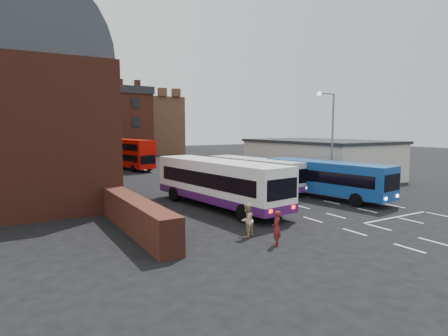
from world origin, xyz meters
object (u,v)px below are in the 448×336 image
bus_white_inbound (255,172)px  street_lamp (330,132)px  bus_red_double (130,154)px  bus_white_outbound (219,180)px  pedestrian_red (276,228)px  bus_blue (326,177)px  pedestrian_beige (247,220)px

bus_white_inbound → street_lamp: street_lamp is taller
bus_red_double → street_lamp: size_ratio=1.19×
bus_white_inbound → bus_white_outbound: bearing=28.3°
bus_white_outbound → street_lamp: size_ratio=1.44×
street_lamp → pedestrian_red: (-13.36, -9.56, -4.41)m
bus_white_inbound → bus_red_double: bearing=-86.0°
bus_white_outbound → bus_blue: 9.30m
pedestrian_red → pedestrian_beige: (-0.48, 1.83, 0.04)m
street_lamp → bus_red_double: bearing=110.3°
bus_white_outbound → pedestrian_beige: bus_white_outbound is taller
street_lamp → pedestrian_beige: (-13.85, -7.72, -4.36)m
bus_white_inbound → pedestrian_beige: 14.62m
bus_red_double → bus_blue: bearing=96.3°
bus_blue → bus_white_outbound: bearing=-17.1°
bus_white_outbound → bus_white_inbound: (6.41, 4.68, -0.28)m
bus_blue → bus_red_double: size_ratio=1.06×
street_lamp → pedestrian_red: size_ratio=5.18×
bus_white_outbound → street_lamp: (11.52, 0.71, 3.27)m
bus_white_outbound → pedestrian_beige: (-2.33, -7.02, -1.09)m
pedestrian_red → bus_white_outbound: bearing=-142.7°
bus_red_double → bus_white_inbound: bearing=93.3°
bus_blue → pedestrian_beige: 12.93m
bus_white_inbound → bus_blue: 6.57m
bus_red_double → pedestrian_red: (-3.54, -36.05, -1.32)m
bus_blue → pedestrian_red: bus_blue is taller
bus_blue → bus_red_double: (-7.52, 28.46, 0.42)m
bus_blue → street_lamp: street_lamp is taller
bus_white_inbound → pedestrian_beige: (-8.74, -11.69, -0.82)m
pedestrian_red → bus_white_inbound: bearing=-162.3°
bus_white_inbound → bus_blue: bus_blue is taller
street_lamp → bus_blue: bearing=-139.4°
bus_white_outbound → pedestrian_red: (-1.85, -8.85, -1.13)m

